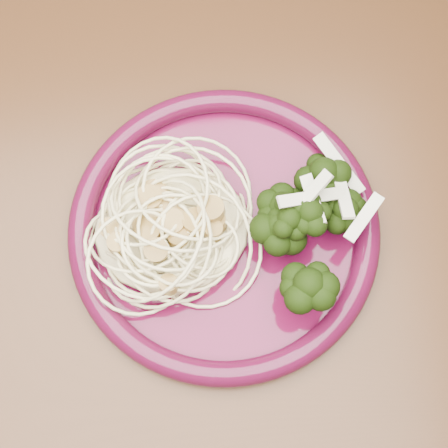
% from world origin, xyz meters
% --- Properties ---
extents(dining_table, '(1.20, 0.80, 0.75)m').
position_xyz_m(dining_table, '(0.00, 0.00, 0.65)').
color(dining_table, '#472814').
rests_on(dining_table, ground).
extents(dinner_plate, '(0.29, 0.29, 0.02)m').
position_xyz_m(dinner_plate, '(-0.03, 0.01, 0.76)').
color(dinner_plate, '#4A0925').
rests_on(dinner_plate, dining_table).
extents(spaghetti_pile, '(0.14, 0.13, 0.03)m').
position_xyz_m(spaghetti_pile, '(-0.08, 0.02, 0.77)').
color(spaghetti_pile, beige).
rests_on(spaghetti_pile, dinner_plate).
extents(scallop_cluster, '(0.12, 0.12, 0.04)m').
position_xyz_m(scallop_cluster, '(-0.08, 0.02, 0.80)').
color(scallop_cluster, '#A18241').
rests_on(scallop_cluster, spaghetti_pile).
extents(broccoli_pile, '(0.11, 0.16, 0.05)m').
position_xyz_m(broccoli_pile, '(0.02, 0.01, 0.78)').
color(broccoli_pile, black).
rests_on(broccoli_pile, dinner_plate).
extents(onion_garnish, '(0.07, 0.10, 0.05)m').
position_xyz_m(onion_garnish, '(0.02, 0.01, 0.82)').
color(onion_garnish, beige).
rests_on(onion_garnish, broccoli_pile).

